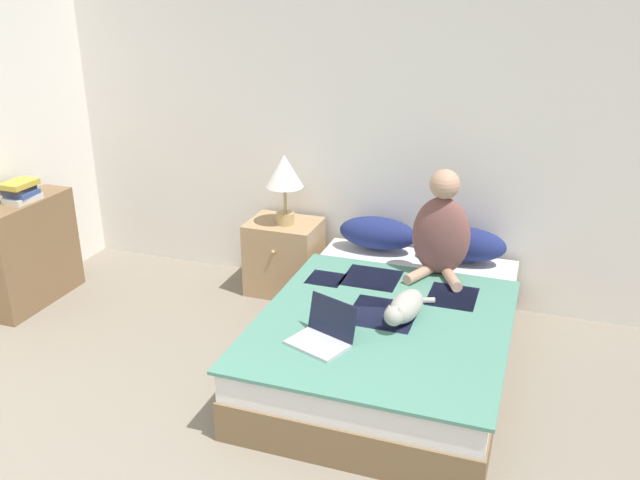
{
  "coord_description": "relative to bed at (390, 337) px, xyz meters",
  "views": [
    {
      "loc": [
        1.23,
        -1.14,
        2.32
      ],
      "look_at": [
        -0.03,
        2.48,
        0.77
      ],
      "focal_mm": 38.0,
      "sensor_mm": 36.0,
      "label": 1
    }
  ],
  "objects": [
    {
      "name": "cat_tabby",
      "position": [
        0.11,
        -0.15,
        0.3
      ],
      "size": [
        0.24,
        0.51,
        0.17
      ],
      "rotation": [
        0.0,
        0.0,
        -1.73
      ],
      "color": "#A8A399",
      "rests_on": "bed"
    },
    {
      "name": "person_sitting",
      "position": [
        0.19,
        0.57,
        0.52
      ],
      "size": [
        0.38,
        0.37,
        0.72
      ],
      "color": "brown",
      "rests_on": "bed"
    },
    {
      "name": "bed",
      "position": [
        0.0,
        0.0,
        0.0
      ],
      "size": [
        1.42,
        2.01,
        0.42
      ],
      "color": "brown",
      "rests_on": "ground_plane"
    },
    {
      "name": "pillow_far",
      "position": [
        0.31,
        0.85,
        0.33
      ],
      "size": [
        0.57,
        0.26,
        0.24
      ],
      "color": "navy",
      "rests_on": "bed"
    },
    {
      "name": "table_lamp",
      "position": [
        -0.99,
        0.77,
        0.73
      ],
      "size": [
        0.27,
        0.27,
        0.52
      ],
      "color": "tan",
      "rests_on": "nightstand"
    },
    {
      "name": "pillow_near",
      "position": [
        -0.31,
        0.85,
        0.33
      ],
      "size": [
        0.57,
        0.26,
        0.24
      ],
      "color": "navy",
      "rests_on": "bed"
    },
    {
      "name": "nightstand",
      "position": [
        -1.02,
        0.8,
        0.07
      ],
      "size": [
        0.52,
        0.43,
        0.56
      ],
      "color": "tan",
      "rests_on": "ground_plane"
    },
    {
      "name": "laptop_open",
      "position": [
        -0.25,
        -0.54,
        0.26
      ],
      "size": [
        0.38,
        0.35,
        0.23
      ],
      "rotation": [
        0.0,
        0.0,
        -0.37
      ],
      "color": "#B7B7BC",
      "rests_on": "bed"
    },
    {
      "name": "wall_back",
      "position": [
        -0.44,
        1.08,
        1.07
      ],
      "size": [
        5.81,
        0.05,
        2.55
      ],
      "color": "white",
      "rests_on": "ground_plane"
    },
    {
      "name": "bookshelf",
      "position": [
        -2.69,
        0.02,
        0.18
      ],
      "size": [
        0.25,
        0.78,
        0.79
      ],
      "color": "brown",
      "rests_on": "ground_plane"
    },
    {
      "name": "book_stack_top",
      "position": [
        -2.69,
        0.02,
        0.65
      ],
      "size": [
        0.19,
        0.24,
        0.15
      ],
      "color": "beige",
      "rests_on": "bookshelf"
    }
  ]
}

